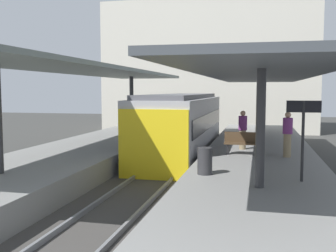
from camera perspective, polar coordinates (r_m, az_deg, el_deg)
ground_plane at (r=15.98m, az=-0.89°, el=-7.43°), size 80.00×80.00×0.00m
platform_left at (r=17.18m, az=-13.34°, el=-4.98°), size 4.40×28.00×1.00m
platform_right at (r=15.43m, az=13.01°, el=-6.12°), size 4.40×28.00×1.00m
track_ballast at (r=15.96m, az=-0.89°, el=-7.08°), size 3.20×28.00×0.20m
rail_near_side at (r=16.11m, az=-3.39°, el=-6.35°), size 0.08×28.00×0.14m
rail_far_side at (r=15.77m, az=1.66°, el=-6.60°), size 0.08×28.00×0.14m
commuter_train at (r=19.55m, az=1.90°, el=0.00°), size 2.78×10.69×3.10m
canopy_left at (r=18.21m, az=-11.62°, el=7.80°), size 4.18×21.00×3.48m
canopy_right at (r=16.55m, az=13.27°, el=7.06°), size 4.18×21.00×3.19m
platform_bench at (r=15.63m, az=10.68°, el=-2.35°), size 1.40×0.41×0.86m
platform_sign at (r=11.26m, az=18.94°, el=0.51°), size 0.90×0.08×2.21m
litter_bin at (r=11.78m, az=5.34°, el=-5.04°), size 0.44×0.44×0.80m
passenger_near_bench at (r=16.95m, az=10.73°, el=-0.47°), size 0.36×0.36×1.63m
passenger_mid_platform at (r=15.34m, az=16.86°, el=-1.07°), size 0.36×0.36×1.69m
station_building_backdrop at (r=35.47m, az=5.99°, el=8.38°), size 18.00×6.00×11.00m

